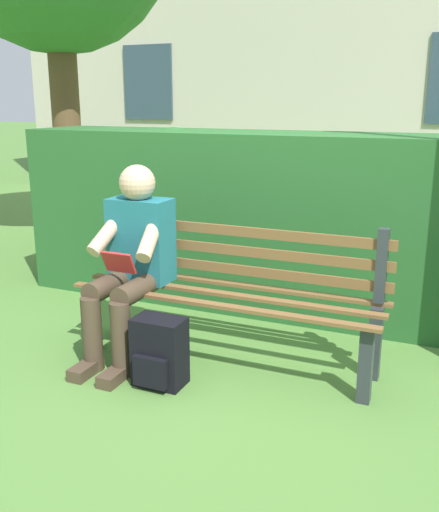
% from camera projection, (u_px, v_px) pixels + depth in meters
% --- Properties ---
extents(ground, '(60.00, 60.00, 0.00)m').
position_uv_depth(ground, '(226.00, 362.00, 3.55)').
color(ground, '#517F38').
extents(park_bench, '(1.87, 0.45, 0.88)m').
position_uv_depth(park_bench, '(231.00, 289.00, 3.50)').
color(park_bench, '#2D3338').
rests_on(park_bench, ground).
extents(person_seated, '(0.44, 0.73, 1.18)m').
position_uv_depth(person_seated, '(131.00, 258.00, 3.52)').
color(person_seated, '#1E6672').
rests_on(person_seated, ground).
extents(hedge_backdrop, '(4.46, 0.78, 1.45)m').
position_uv_depth(hedge_backdrop, '(308.00, 219.00, 4.25)').
color(hedge_backdrop, '#265B28').
rests_on(hedge_backdrop, ground).
extents(backpack, '(0.28, 0.25, 0.39)m').
position_uv_depth(backpack, '(159.00, 352.00, 3.23)').
color(backpack, black).
rests_on(backpack, ground).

